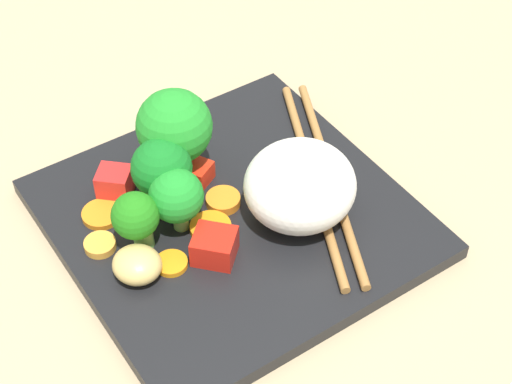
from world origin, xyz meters
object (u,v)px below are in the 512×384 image
object	(u,v)px
broccoli_floret_1	(136,218)
chopstick_pair	(321,177)
rice_mound	(300,186)
carrot_slice_5	(211,228)
square_plate	(232,218)

from	to	relation	value
broccoli_floret_1	chopstick_pair	bearing A→B (deg)	-10.57
rice_mound	broccoli_floret_1	xyz separation A→B (cm)	(-10.96, 4.44, -0.06)
carrot_slice_5	chopstick_pair	distance (cm)	9.84
square_plate	carrot_slice_5	bearing A→B (deg)	-166.18
carrot_slice_5	chopstick_pair	world-z (taller)	same
chopstick_pair	square_plate	bearing A→B (deg)	107.51
broccoli_floret_1	chopstick_pair	distance (cm)	15.09
rice_mound	carrot_slice_5	bearing A→B (deg)	157.51
square_plate	chopstick_pair	size ratio (longest dim) A/B	1.20
rice_mound	chopstick_pair	world-z (taller)	rice_mound
rice_mound	chopstick_pair	size ratio (longest dim) A/B	0.40
square_plate	chopstick_pair	world-z (taller)	chopstick_pair
square_plate	broccoli_floret_1	size ratio (longest dim) A/B	5.07
rice_mound	square_plate	bearing A→B (deg)	140.95
rice_mound	carrot_slice_5	xyz separation A→B (cm)	(-6.14, 2.54, -2.65)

